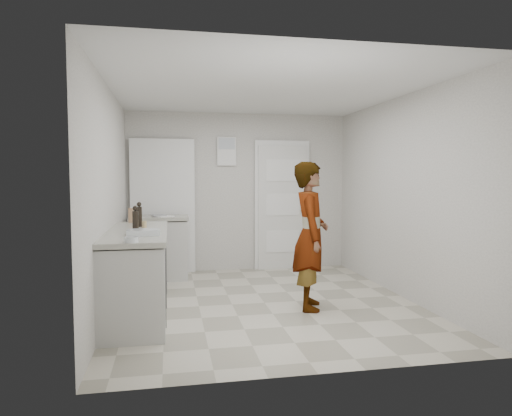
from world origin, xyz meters
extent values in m
plane|color=gray|center=(0.00, 0.00, 0.00)|extent=(4.00, 4.00, 0.00)
plane|color=#ADA9A3|center=(0.00, 2.00, 1.25)|extent=(3.50, 0.00, 3.50)
plane|color=#ADA9A3|center=(0.00, -2.00, 1.25)|extent=(3.50, 0.00, 3.50)
plane|color=#ADA9A3|center=(-1.75, 0.00, 1.25)|extent=(0.00, 4.00, 4.00)
plane|color=#ADA9A3|center=(1.75, 0.00, 1.25)|extent=(0.00, 4.00, 4.00)
plane|color=silver|center=(0.00, 0.00, 2.50)|extent=(4.00, 4.00, 0.00)
cube|color=silver|center=(0.70, 1.93, 1.00)|extent=(0.80, 0.05, 2.00)
cube|color=white|center=(0.70, 1.96, 1.03)|extent=(0.90, 0.04, 2.10)
sphere|color=#D7A952|center=(1.03, 1.88, 0.95)|extent=(0.07, 0.07, 0.07)
cube|color=white|center=(-0.20, 1.97, 1.90)|extent=(0.30, 0.02, 0.45)
cube|color=black|center=(-1.20, 1.97, 1.02)|extent=(0.90, 0.05, 2.04)
cube|color=white|center=(-1.20, 1.94, 1.03)|extent=(0.98, 0.02, 2.10)
cube|color=beige|center=(-1.45, -0.20, 0.43)|extent=(0.60, 1.90, 0.86)
cube|color=black|center=(-1.45, -0.20, 0.04)|extent=(0.56, 1.86, 0.08)
cube|color=#B4B2A5|center=(-1.45, -0.20, 0.90)|extent=(0.64, 1.96, 0.05)
cube|color=beige|center=(-1.25, 1.55, 0.43)|extent=(0.80, 0.55, 0.86)
cube|color=black|center=(-1.25, 1.55, 0.04)|extent=(0.75, 0.54, 0.08)
cube|color=#B4B2A5|center=(-1.25, 1.55, 0.90)|extent=(0.84, 0.61, 0.05)
imported|color=silver|center=(0.47, -0.30, 0.83)|extent=(0.54, 0.69, 1.67)
cube|color=#946D4A|center=(-1.55, 0.65, 1.02)|extent=(0.12, 0.07, 0.18)
cylinder|color=tan|center=(-1.38, 0.05, 0.96)|extent=(0.05, 0.05, 0.08)
cylinder|color=black|center=(-1.46, -0.17, 1.03)|extent=(0.07, 0.07, 0.21)
sphere|color=black|center=(-1.46, -0.17, 1.16)|extent=(0.06, 0.06, 0.06)
cylinder|color=black|center=(-1.44, 0.17, 1.04)|extent=(0.06, 0.06, 0.23)
sphere|color=black|center=(-1.44, 0.17, 1.18)|extent=(0.05, 0.05, 0.05)
cube|color=silver|center=(-1.36, -0.62, 0.95)|extent=(0.33, 0.24, 0.06)
cube|color=white|center=(-1.36, -0.62, 0.95)|extent=(0.29, 0.20, 0.04)
cylinder|color=silver|center=(-1.43, -1.10, 0.95)|extent=(0.12, 0.12, 0.05)
sphere|color=white|center=(-1.45, -1.11, 0.95)|extent=(0.04, 0.04, 0.04)
sphere|color=white|center=(-1.41, -1.09, 0.95)|extent=(0.04, 0.04, 0.04)
cube|color=white|center=(-1.20, 1.49, 0.93)|extent=(0.35, 0.37, 0.01)
camera|label=1|loc=(-1.10, -5.23, 1.51)|focal=32.00mm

